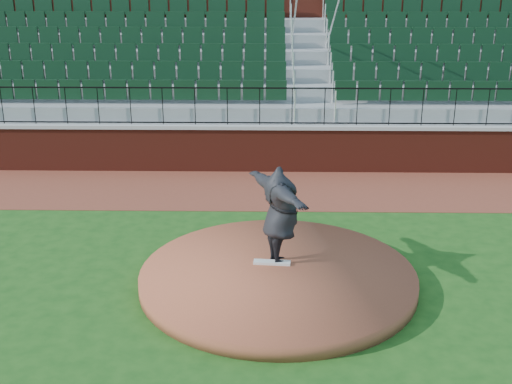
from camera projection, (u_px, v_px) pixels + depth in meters
ground at (254, 289)px, 11.68m from camera, size 90.00×90.00×0.00m
warning_track at (259, 189)px, 16.77m from camera, size 34.00×3.20×0.01m
field_wall at (260, 149)px, 18.08m from camera, size 34.00×0.35×1.20m
wall_cap at (260, 126)px, 17.86m from camera, size 34.00×0.45×0.10m
wall_railing at (260, 106)px, 17.68m from camera, size 34.00×0.05×1.00m
seating_stands at (261, 72)px, 20.08m from camera, size 34.00×5.10×4.60m
concourse_wall at (262, 45)px, 22.57m from camera, size 34.00×0.50×5.50m
pitchers_mound at (278, 278)px, 11.83m from camera, size 4.96×4.96×0.25m
pitching_rubber at (272, 262)px, 12.08m from camera, size 0.69×0.22×0.05m
pitcher at (280, 215)px, 11.88m from camera, size 1.49×2.32×1.84m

